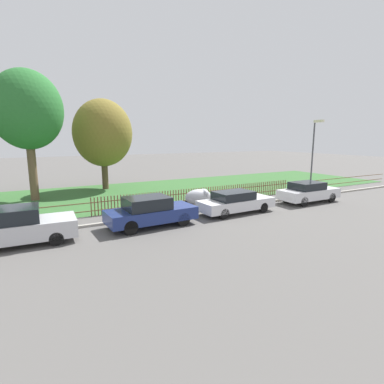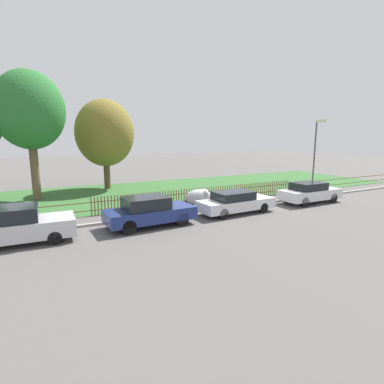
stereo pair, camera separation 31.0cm
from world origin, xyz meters
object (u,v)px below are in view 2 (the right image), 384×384
Objects in this scene: parked_car_silver_hatchback at (15,226)px; tree_behind_motorcycle at (29,111)px; covered_motorcycle at (199,197)px; street_lamp at (316,149)px; parked_car_black_saloon at (149,211)px; parked_car_red_compact at (310,192)px; tree_mid_park at (105,133)px; parked_car_navy_estate at (236,202)px.

parked_car_silver_hatchback is 0.52× the size of tree_behind_motorcycle.
tree_behind_motorcycle reaches higher than covered_motorcycle.
parked_car_silver_hatchback is at bearing -175.46° from street_lamp.
parked_car_black_saloon is at bearing -172.89° from street_lamp.
parked_car_black_saloon is 2.31× the size of covered_motorcycle.
parked_car_red_compact is (17.03, 0.00, -0.05)m from parked_car_silver_hatchback.
tree_mid_park is at bearing 112.96° from covered_motorcycle.
tree_mid_park is at bearing 85.46° from parked_car_black_saloon.
street_lamp reaches higher than parked_car_black_saloon.
parked_car_silver_hatchback is at bearing 179.57° from parked_car_red_compact.
tree_behind_motorcycle is (0.85, 9.58, 5.32)m from parked_car_silver_hatchback.
tree_mid_park is (6.21, 11.88, 3.89)m from parked_car_silver_hatchback.
parked_car_silver_hatchback is at bearing -164.75° from covered_motorcycle.
covered_motorcycle is 12.82m from tree_behind_motorcycle.
covered_motorcycle is at bearing -40.47° from tree_behind_motorcycle.
covered_motorcycle is at bearing 13.67° from parked_car_silver_hatchback.
parked_car_red_compact is (6.05, 0.03, 0.06)m from parked_car_navy_estate.
parked_car_red_compact is at bearing -47.68° from tree_mid_park.
tree_behind_motorcycle is (-16.18, 9.58, 5.36)m from parked_car_red_compact.
parked_car_red_compact is 0.59× the size of tree_mid_park.
parked_car_black_saloon is 11.31m from parked_car_red_compact.
tree_mid_park is (5.36, 2.30, -1.42)m from tree_behind_motorcycle.
covered_motorcycle is at bearing -70.48° from tree_mid_park.
parked_car_red_compact is at bearing -1.43° from parked_car_black_saloon.
parked_car_silver_hatchback is 1.04× the size of parked_car_red_compact.
tree_behind_motorcycle is 6.00m from tree_mid_park.
parked_car_black_saloon reaches higher than parked_car_red_compact.
parked_car_black_saloon is 12.12m from tree_behind_motorcycle.
parked_car_navy_estate is at bearing -54.77° from covered_motorcycle.
parked_car_black_saloon is at bearing -92.33° from tree_mid_park.
street_lamp reaches higher than parked_car_silver_hatchback.
parked_car_navy_estate is at bearing -0.89° from parked_car_black_saloon.
tree_behind_motorcycle is at bearing 156.18° from street_lamp.
parked_car_navy_estate is 2.42× the size of covered_motorcycle.
parked_car_silver_hatchback is 9.91m from covered_motorcycle.
parked_car_silver_hatchback is at bearing 177.62° from parked_car_navy_estate.
covered_motorcycle is at bearing 26.49° from parked_car_black_saloon.
tree_behind_motorcycle reaches higher than street_lamp.
parked_car_red_compact is 19.55m from tree_behind_motorcycle.
parked_car_black_saloon is (5.72, -0.15, -0.01)m from parked_car_silver_hatchback.
parked_car_navy_estate reaches higher than covered_motorcycle.
tree_behind_motorcycle is (-4.87, 9.74, 5.33)m from parked_car_black_saloon.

